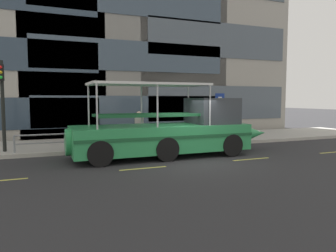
{
  "coord_description": "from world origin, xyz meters",
  "views": [
    {
      "loc": [
        -5.91,
        -12.01,
        2.56
      ],
      "look_at": [
        -0.37,
        1.67,
        1.3
      ],
      "focal_mm": 34.21,
      "sensor_mm": 36.0,
      "label": 1
    }
  ],
  "objects_px": {
    "duck_tour_boat": "(174,132)",
    "pedestrian_near_bow": "(197,122)",
    "pedestrian_mid_left": "(139,124)",
    "parking_sign": "(219,108)",
    "traffic_light_pole": "(2,97)"
  },
  "relations": [
    {
      "from": "pedestrian_mid_left",
      "to": "parking_sign",
      "type": "bearing_deg",
      "value": -0.42
    },
    {
      "from": "pedestrian_near_bow",
      "to": "pedestrian_mid_left",
      "type": "xyz_separation_m",
      "value": [
        -3.43,
        -0.07,
        -0.03
      ]
    },
    {
      "from": "traffic_light_pole",
      "to": "duck_tour_boat",
      "type": "height_order",
      "value": "traffic_light_pole"
    },
    {
      "from": "pedestrian_near_bow",
      "to": "pedestrian_mid_left",
      "type": "relative_size",
      "value": 1.03
    },
    {
      "from": "parking_sign",
      "to": "pedestrian_near_bow",
      "type": "height_order",
      "value": "parking_sign"
    },
    {
      "from": "duck_tour_boat",
      "to": "pedestrian_mid_left",
      "type": "height_order",
      "value": "duck_tour_boat"
    },
    {
      "from": "pedestrian_near_bow",
      "to": "pedestrian_mid_left",
      "type": "height_order",
      "value": "pedestrian_near_bow"
    },
    {
      "from": "parking_sign",
      "to": "pedestrian_mid_left",
      "type": "xyz_separation_m",
      "value": [
        -4.84,
        0.04,
        -0.78
      ]
    },
    {
      "from": "parking_sign",
      "to": "duck_tour_boat",
      "type": "relative_size",
      "value": 0.28
    },
    {
      "from": "parking_sign",
      "to": "pedestrian_mid_left",
      "type": "height_order",
      "value": "parking_sign"
    },
    {
      "from": "duck_tour_boat",
      "to": "pedestrian_near_bow",
      "type": "relative_size",
      "value": 5.46
    },
    {
      "from": "duck_tour_boat",
      "to": "pedestrian_near_bow",
      "type": "height_order",
      "value": "duck_tour_boat"
    },
    {
      "from": "parking_sign",
      "to": "traffic_light_pole",
      "type": "bearing_deg",
      "value": -179.75
    },
    {
      "from": "pedestrian_near_bow",
      "to": "duck_tour_boat",
      "type": "bearing_deg",
      "value": -131.74
    },
    {
      "from": "duck_tour_boat",
      "to": "pedestrian_mid_left",
      "type": "bearing_deg",
      "value": 103.67
    }
  ]
}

